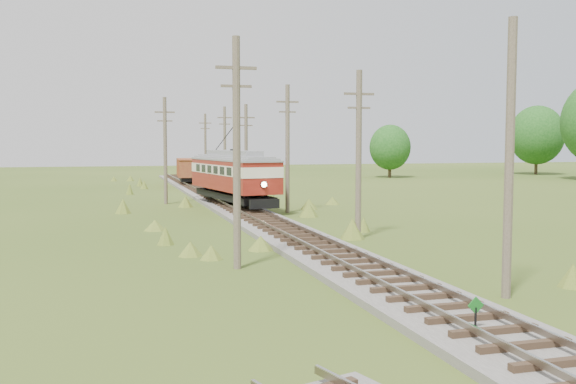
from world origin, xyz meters
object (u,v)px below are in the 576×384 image
object	(u,v)px
switch_marker	(476,314)
gondola	(189,169)
streetcar	(233,173)
gravel_pile	(249,188)

from	to	relation	value
switch_marker	gondola	bearing A→B (deg)	89.81
streetcar	gravel_pile	bearing A→B (deg)	65.29
gondola	streetcar	bearing A→B (deg)	-85.94
gondola	gravel_pile	size ratio (longest dim) A/B	2.44
switch_marker	streetcar	world-z (taller)	streetcar
switch_marker	streetcar	distance (m)	33.23
streetcar	gondola	world-z (taller)	streetcar
switch_marker	gondola	distance (m)	60.10
streetcar	gravel_pile	world-z (taller)	streetcar
switch_marker	gondola	xyz separation A→B (m)	(0.20, 60.08, 1.32)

